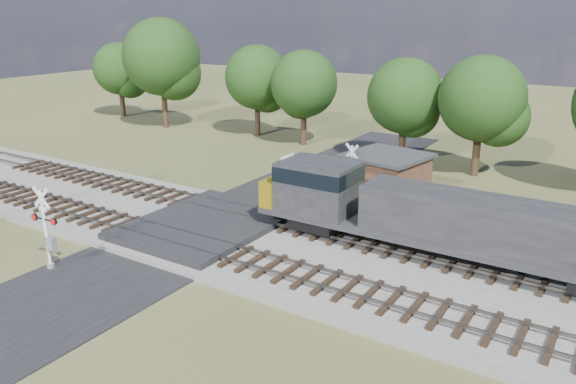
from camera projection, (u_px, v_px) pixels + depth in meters
The scene contains 10 objects.
ground at pixel (201, 234), 30.76m from camera, with size 160.00×160.00×0.00m, color #464927.
ballast_bed at pixel (372, 271), 25.99m from camera, with size 140.00×10.00×0.30m, color gray.
road at pixel (201, 233), 30.74m from camera, with size 7.00×60.00×0.08m, color black.
crossing_panel at pixel (206, 226), 31.06m from camera, with size 7.00×9.00×0.62m, color #262628.
track_near at pixel (222, 252), 27.43m from camera, with size 140.00×2.60×0.33m.
track_far at pixel (278, 221), 31.44m from camera, with size 140.00×2.60×0.33m.
crossing_signal_near at pixel (48, 236), 25.99m from camera, with size 1.64×0.36×4.08m.
crossing_signal_far at pixel (350, 180), 34.82m from camera, with size 1.59×0.44×3.98m.
equipment_shed at pixel (386, 178), 35.55m from camera, with size 5.32×5.32×3.12m.
treeline at pixel (499, 86), 40.07m from camera, with size 84.38×12.55×11.91m.
Camera 1 is at (19.41, -21.50, 11.62)m, focal length 35.00 mm.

